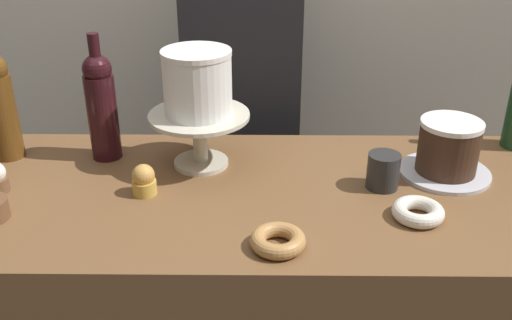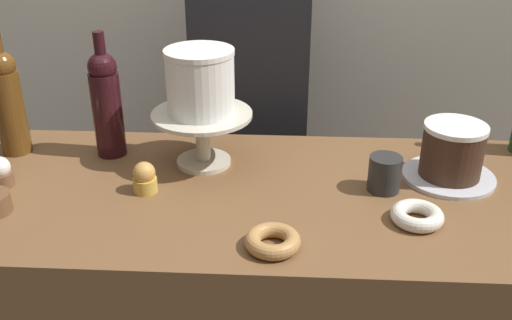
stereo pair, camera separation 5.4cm
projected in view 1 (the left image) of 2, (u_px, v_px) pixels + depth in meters
cake_stand_pedestal at (200, 130)px, 1.44m from camera, size 0.25×0.25×0.14m
white_layer_cake at (197, 83)px, 1.38m from camera, size 0.17×0.17×0.16m
silver_serving_platter at (444, 172)px, 1.43m from camera, size 0.22×0.22×0.01m
chocolate_round_cake at (449, 146)px, 1.40m from camera, size 0.15×0.15×0.13m
wine_bottle_amber at (0, 105)px, 1.46m from camera, size 0.08×0.08×0.33m
wine_bottle_dark_red at (101, 105)px, 1.46m from camera, size 0.08×0.08×0.33m
cupcake_caramel at (144, 180)px, 1.33m from camera, size 0.06×0.06×0.07m
donut_sugar at (418, 212)px, 1.25m from camera, size 0.11×0.11×0.03m
donut_maple at (278, 240)px, 1.15m from camera, size 0.11×0.11×0.03m
coffee_cup_ceramic at (383, 171)px, 1.36m from camera, size 0.08×0.08×0.08m
barista_figure at (243, 132)px, 1.94m from camera, size 0.36×0.22×1.60m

